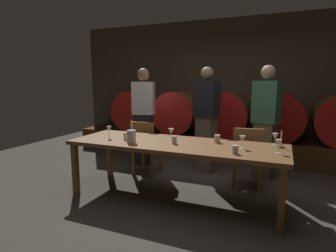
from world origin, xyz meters
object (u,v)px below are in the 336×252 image
(wine_glass_far_left, at_px, (109,129))
(wine_glass_right, at_px, (275,136))
(cup_far_left, at_px, (126,136))
(cup_center_right, at_px, (217,139))
(wine_barrel_left, at_px, (179,112))
(wine_glass_center, at_px, (242,139))
(guest_right, at_px, (266,121))
(chair_left, at_px, (145,145))
(candle_left, at_px, (132,129))
(guest_center, at_px, (206,119))
(guest_left, at_px, (144,116))
(cup_far_right, at_px, (235,150))
(candle_right, at_px, (281,143))
(wine_barrel_center, at_px, (227,114))
(wine_glass_far_right, at_px, (278,143))
(pitcher, at_px, (131,137))
(wine_barrel_far_left, at_px, (139,110))
(wine_barrel_right, at_px, (279,117))
(chair_right, at_px, (247,155))
(wine_glass_left, at_px, (171,131))
(cup_center_left, at_px, (174,140))
(dining_table, at_px, (175,147))

(wine_glass_far_left, relative_size, wine_glass_right, 1.15)
(cup_far_left, distance_m, cup_center_right, 1.19)
(wine_barrel_left, distance_m, cup_far_left, 2.35)
(cup_center_right, bearing_deg, wine_glass_center, -30.77)
(guest_right, bearing_deg, cup_center_right, 84.00)
(chair_left, bearing_deg, wine_glass_right, 170.56)
(wine_barrel_left, distance_m, candle_left, 1.91)
(chair_left, xyz_separation_m, wine_glass_far_left, (-0.16, -0.75, 0.37))
(chair_left, relative_size, guest_center, 0.51)
(candle_left, bearing_deg, chair_left, 79.88)
(guest_left, height_order, guest_center, guest_center)
(wine_glass_right, bearing_deg, wine_glass_far_left, -168.09)
(cup_far_right, bearing_deg, candle_right, 46.71)
(wine_barrel_center, height_order, wine_glass_far_right, wine_barrel_center)
(guest_right, bearing_deg, wine_glass_far_left, 54.94)
(pitcher, xyz_separation_m, cup_center_right, (0.99, 0.45, -0.03))
(candle_right, xyz_separation_m, cup_far_left, (-1.90, -0.31, -0.01))
(pitcher, height_order, wine_glass_center, pitcher)
(guest_left, xyz_separation_m, wine_glass_center, (1.90, -1.17, -0.05))
(cup_far_left, relative_size, cup_far_right, 1.04)
(guest_right, height_order, cup_far_right, guest_right)
(wine_barrel_far_left, height_order, wine_barrel_right, same)
(wine_barrel_center, relative_size, chair_right, 1.02)
(candle_right, relative_size, wine_glass_far_right, 1.43)
(wine_glass_left, height_order, cup_center_left, wine_glass_left)
(guest_center, relative_size, wine_glass_far_right, 11.54)
(cup_far_left, bearing_deg, wine_glass_far_left, 178.54)
(wine_glass_far_left, relative_size, wine_glass_center, 1.12)
(wine_barrel_left, bearing_deg, wine_glass_far_left, -93.50)
(pitcher, bearing_deg, chair_right, 35.41)
(guest_right, relative_size, wine_glass_center, 11.76)
(guest_left, distance_m, cup_far_right, 2.36)
(wine_barrel_center, distance_m, chair_right, 1.70)
(wine_glass_far_right, bearing_deg, wine_glass_far_left, -179.20)
(candle_right, bearing_deg, candle_left, 176.40)
(guest_left, bearing_deg, cup_far_left, 93.36)
(chair_right, relative_size, cup_center_left, 9.23)
(pitcher, height_order, cup_far_right, pitcher)
(candle_left, relative_size, wine_glass_far_right, 1.41)
(wine_glass_center, bearing_deg, chair_right, 90.95)
(wine_barrel_right, relative_size, guest_left, 0.52)
(wine_barrel_center, height_order, wine_glass_center, wine_barrel_center)
(cup_center_left, bearing_deg, wine_glass_right, 19.57)
(wine_barrel_left, height_order, chair_right, wine_barrel_left)
(dining_table, xyz_separation_m, chair_left, (-0.78, 0.67, -0.19))
(chair_left, relative_size, wine_glass_right, 6.11)
(wine_glass_right, relative_size, cup_far_right, 1.58)
(candle_left, distance_m, cup_center_right, 1.33)
(chair_right, relative_size, wine_glass_far_right, 5.84)
(chair_left, xyz_separation_m, cup_far_right, (1.57, -0.92, 0.29))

